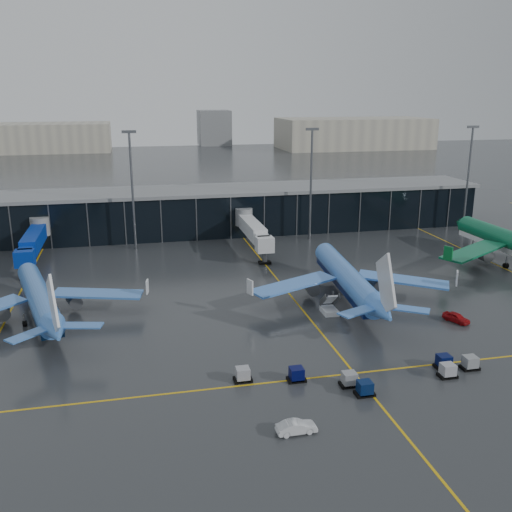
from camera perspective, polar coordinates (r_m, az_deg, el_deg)
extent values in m
plane|color=#282B2D|center=(82.41, -0.68, -7.62)|extent=(600.00, 600.00, 0.00)
cube|color=black|center=(139.61, -5.95, 4.36)|extent=(140.00, 16.00, 10.00)
cube|color=slate|center=(138.64, -6.02, 6.51)|extent=(142.00, 17.00, 0.80)
cylinder|color=#595B60|center=(131.85, -20.80, 2.79)|extent=(4.00, 4.00, 4.00)
cube|color=navy|center=(119.05, -21.60, 0.96)|extent=(3.00, 24.00, 3.00)
cylinder|color=#595B60|center=(112.74, -21.99, -1.53)|extent=(1.00, 1.00, 2.60)
cylinder|color=#595B60|center=(132.86, -1.22, 3.93)|extent=(4.00, 4.00, 4.00)
cube|color=silver|center=(120.16, 0.05, 2.24)|extent=(3.00, 24.00, 3.00)
cylinder|color=#595B60|center=(113.91, 0.87, -0.15)|extent=(1.00, 1.00, 2.60)
cylinder|color=#595B60|center=(125.58, -12.24, 6.25)|extent=(0.50, 0.50, 25.00)
cube|color=#595B60|center=(124.13, -12.60, 12.04)|extent=(3.00, 0.40, 0.60)
cylinder|color=#595B60|center=(131.93, 5.51, 7.00)|extent=(0.50, 0.50, 25.00)
cube|color=#595B60|center=(130.56, 5.66, 12.51)|extent=(3.00, 0.40, 0.60)
cylinder|color=#595B60|center=(149.14, 20.41, 7.12)|extent=(0.50, 0.50, 25.00)
cube|color=#595B60|center=(147.92, 20.90, 11.98)|extent=(3.00, 0.40, 0.60)
cube|color=#B2AD99|center=(361.11, 9.73, 12.00)|extent=(90.00, 42.00, 18.00)
cube|color=#B2AD99|center=(357.55, -20.06, 11.08)|extent=(70.00, 38.00, 16.00)
cube|color=#B2AD99|center=(378.61, -4.21, 12.67)|extent=(20.00, 20.00, 22.00)
cube|color=gold|center=(101.44, -22.97, -4.31)|extent=(0.30, 120.00, 0.02)
cube|color=gold|center=(102.74, 2.48, -2.74)|extent=(0.30, 120.00, 0.02)
cube|color=gold|center=(121.94, 23.37, -1.04)|extent=(0.30, 120.00, 0.02)
cube|color=gold|center=(72.17, 9.81, -11.48)|extent=(220.00, 0.30, 0.02)
cube|color=black|center=(73.97, 18.58, -11.27)|extent=(2.20, 1.50, 0.36)
cube|color=#94949C|center=(73.63, 18.63, -10.73)|extent=(1.60, 1.50, 1.50)
cube|color=black|center=(76.08, 18.22, -10.44)|extent=(2.20, 1.50, 0.36)
cube|color=#040D3A|center=(75.75, 18.27, -9.92)|extent=(1.60, 1.50, 1.50)
cube|color=black|center=(76.83, 20.57, -10.41)|extent=(2.20, 1.50, 0.36)
cube|color=gray|center=(76.51, 20.63, -9.89)|extent=(1.60, 1.50, 1.50)
cube|color=black|center=(69.59, 4.06, -12.21)|extent=(2.20, 1.50, 0.36)
cube|color=#04083C|center=(69.22, 4.08, -11.65)|extent=(1.60, 1.50, 1.50)
cube|color=black|center=(69.24, 9.29, -12.55)|extent=(2.20, 1.50, 0.36)
cube|color=gray|center=(68.88, 9.31, -11.99)|extent=(1.60, 1.50, 1.50)
cube|color=black|center=(69.41, -1.33, -12.25)|extent=(2.20, 1.50, 0.36)
cube|color=gray|center=(69.05, -1.33, -11.69)|extent=(1.60, 1.50, 1.50)
cube|color=black|center=(67.64, 10.80, -13.37)|extent=(2.20, 1.50, 0.36)
cube|color=#05173F|center=(67.27, 10.83, -12.79)|extent=(1.60, 1.50, 1.50)
cube|color=silver|center=(89.61, 7.35, -5.48)|extent=(2.24, 3.23, 0.80)
cube|color=silver|center=(88.93, 7.39, -4.34)|extent=(1.64, 2.85, 2.29)
imported|color=#9A0B0F|center=(90.71, 19.39, -5.82)|extent=(3.25, 4.48, 1.42)
imported|color=silver|center=(59.98, 4.07, -16.69)|extent=(4.20, 1.61, 1.37)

